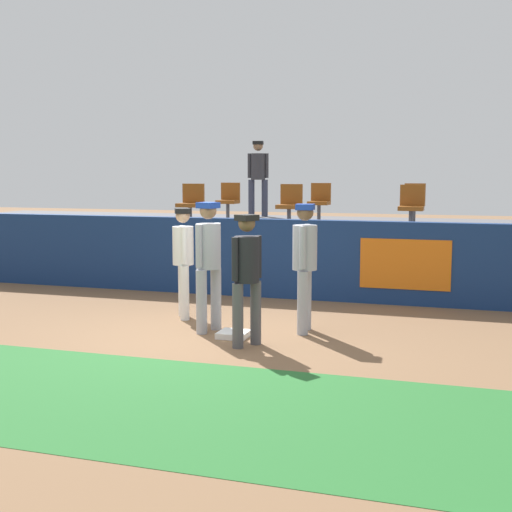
{
  "coord_description": "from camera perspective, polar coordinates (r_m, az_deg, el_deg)",
  "views": [
    {
      "loc": [
        3.34,
        -8.36,
        2.21
      ],
      "look_at": [
        0.29,
        1.2,
        1.0
      ],
      "focal_mm": 47.82,
      "sensor_mm": 36.0,
      "label": 1
    }
  ],
  "objects": [
    {
      "name": "field_wall",
      "position": [
        12.21,
        1.75,
        -0.2
      ],
      "size": [
        18.0,
        0.26,
        1.41
      ],
      "color": "navy",
      "rests_on": "ground_plane"
    },
    {
      "name": "seat_back_right",
      "position": [
        14.95,
        13.1,
        4.52
      ],
      "size": [
        0.44,
        0.44,
        0.84
      ],
      "color": "#4C4C51",
      "rests_on": "bleacher_platform"
    },
    {
      "name": "seat_back_left",
      "position": [
        15.86,
        -2.29,
        4.82
      ],
      "size": [
        0.45,
        0.44,
        0.84
      ],
      "color": "#4C4C51",
      "rests_on": "bleacher_platform"
    },
    {
      "name": "player_fielder_home",
      "position": [
        10.48,
        -6.09,
        0.07
      ],
      "size": [
        0.44,
        0.55,
        1.69
      ],
      "rotation": [
        0.0,
        0.0,
        -1.07
      ],
      "color": "white",
      "rests_on": "ground_plane"
    },
    {
      "name": "seat_front_center",
      "position": [
        13.56,
        2.86,
        4.47
      ],
      "size": [
        0.44,
        0.44,
        0.84
      ],
      "color": "#4C4C51",
      "rests_on": "bleacher_platform"
    },
    {
      "name": "seat_back_center",
      "position": [
        15.26,
        5.35,
        4.71
      ],
      "size": [
        0.45,
        0.44,
        0.84
      ],
      "color": "#4C4C51",
      "rests_on": "bleacher_platform"
    },
    {
      "name": "player_umpire",
      "position": [
        8.69,
        -0.77,
        -1.23
      ],
      "size": [
        0.44,
        0.44,
        1.7
      ],
      "rotation": [
        0.0,
        0.0,
        -2.11
      ],
      "color": "#4C4C51",
      "rests_on": "ground_plane"
    },
    {
      "name": "first_base",
      "position": [
        9.34,
        -1.88,
        -6.56
      ],
      "size": [
        0.4,
        0.4,
        0.08
      ],
      "primitive_type": "cube",
      "color": "white",
      "rests_on": "ground_plane"
    },
    {
      "name": "grass_foreground_strip",
      "position": [
        7.07,
        -11.74,
        -11.45
      ],
      "size": [
        18.0,
        2.8,
        0.01
      ],
      "primitive_type": "cube",
      "color": "#26662B",
      "rests_on": "ground_plane"
    },
    {
      "name": "player_coach_visitor",
      "position": [
        9.48,
        4.1,
        -0.21
      ],
      "size": [
        0.37,
        0.5,
        1.8
      ],
      "rotation": [
        0.0,
        0.0,
        -1.48
      ],
      "color": "#9EA3AD",
      "rests_on": "ground_plane"
    },
    {
      "name": "player_runner_visitor",
      "position": [
        9.51,
        -4.0,
        -0.11
      ],
      "size": [
        0.43,
        0.49,
        1.82
      ],
      "rotation": [
        0.0,
        0.0,
        -1.86
      ],
      "color": "#9EA3AD",
      "rests_on": "ground_plane"
    },
    {
      "name": "ground_plane",
      "position": [
        9.27,
        -3.99,
        -6.93
      ],
      "size": [
        60.0,
        60.0,
        0.0
      ],
      "primitive_type": "plane",
      "color": "brown"
    },
    {
      "name": "spectator_hooded",
      "position": [
        16.75,
        0.17,
        6.95
      ],
      "size": [
        0.5,
        0.41,
        1.83
      ],
      "rotation": [
        0.0,
        0.0,
        3.35
      ],
      "color": "#33384C",
      "rests_on": "bleacher_platform"
    },
    {
      "name": "bleacher_platform",
      "position": [
        14.7,
        4.47,
        0.51
      ],
      "size": [
        18.0,
        4.8,
        1.17
      ],
      "primitive_type": "cube",
      "color": "#59595E",
      "rests_on": "ground_plane"
    },
    {
      "name": "seat_front_right",
      "position": [
        13.15,
        12.88,
        4.23
      ],
      "size": [
        0.45,
        0.44,
        0.84
      ],
      "color": "#4C4C51",
      "rests_on": "bleacher_platform"
    },
    {
      "name": "seat_front_left",
      "position": [
        14.25,
        -5.43,
        4.57
      ],
      "size": [
        0.47,
        0.44,
        0.84
      ],
      "color": "#4C4C51",
      "rests_on": "bleacher_platform"
    }
  ]
}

